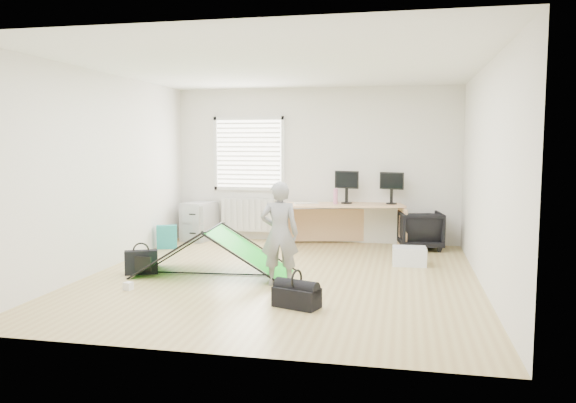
% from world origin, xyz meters
% --- Properties ---
extents(ground, '(5.50, 5.50, 0.00)m').
position_xyz_m(ground, '(0.00, 0.00, 0.00)').
color(ground, tan).
rests_on(ground, ground).
extents(back_wall, '(5.00, 0.02, 2.70)m').
position_xyz_m(back_wall, '(0.00, 2.75, 1.35)').
color(back_wall, silver).
rests_on(back_wall, ground).
extents(window, '(1.20, 0.06, 1.20)m').
position_xyz_m(window, '(-1.20, 2.71, 1.55)').
color(window, silver).
rests_on(window, back_wall).
extents(radiator, '(1.00, 0.12, 0.60)m').
position_xyz_m(radiator, '(-1.20, 2.67, 0.45)').
color(radiator, silver).
rests_on(radiator, back_wall).
extents(desk, '(2.20, 1.09, 0.72)m').
position_xyz_m(desk, '(0.49, 2.37, 0.36)').
color(desk, tan).
rests_on(desk, ground).
extents(filing_cabinet, '(0.59, 0.69, 0.69)m').
position_xyz_m(filing_cabinet, '(-2.05, 2.41, 0.34)').
color(filing_cabinet, '#A9ABAF').
rests_on(filing_cabinet, ground).
extents(monitor_left, '(0.43, 0.23, 0.41)m').
position_xyz_m(monitor_left, '(0.59, 2.46, 0.92)').
color(monitor_left, black).
rests_on(monitor_left, desk).
extents(monitor_right, '(0.42, 0.22, 0.39)m').
position_xyz_m(monitor_right, '(1.34, 2.53, 0.91)').
color(monitor_right, black).
rests_on(monitor_right, desk).
extents(keyboard, '(0.43, 0.29, 0.02)m').
position_xyz_m(keyboard, '(-0.07, 2.29, 0.73)').
color(keyboard, beige).
rests_on(keyboard, desk).
extents(thermos, '(0.09, 0.09, 0.26)m').
position_xyz_m(thermos, '(0.41, 2.35, 0.85)').
color(thermos, '#C66F93').
rests_on(thermos, desk).
extents(office_chair, '(0.77, 0.78, 0.63)m').
position_xyz_m(office_chair, '(1.82, 2.35, 0.31)').
color(office_chair, black).
rests_on(office_chair, ground).
extents(person, '(0.51, 0.38, 1.28)m').
position_xyz_m(person, '(0.07, -0.42, 0.64)').
color(person, gray).
rests_on(person, ground).
extents(kite, '(2.11, 1.06, 0.63)m').
position_xyz_m(kite, '(-0.90, -0.07, 0.32)').
color(kite, '#13C823').
rests_on(kite, ground).
extents(storage_crate, '(0.49, 0.35, 0.26)m').
position_xyz_m(storage_crate, '(1.64, 1.06, 0.13)').
color(storage_crate, silver).
rests_on(storage_crate, ground).
extents(tote_bag, '(0.36, 0.25, 0.39)m').
position_xyz_m(tote_bag, '(-2.29, 1.54, 0.19)').
color(tote_bag, teal).
rests_on(tote_bag, ground).
extents(laptop_bag, '(0.44, 0.30, 0.32)m').
position_xyz_m(laptop_bag, '(-1.87, -0.23, 0.16)').
color(laptop_bag, black).
rests_on(laptop_bag, ground).
extents(white_box, '(0.11, 0.11, 0.09)m').
position_xyz_m(white_box, '(-1.65, -1.01, 0.05)').
color(white_box, silver).
rests_on(white_box, ground).
extents(duffel_bag, '(0.54, 0.39, 0.21)m').
position_xyz_m(duffel_bag, '(0.45, -1.29, 0.11)').
color(duffel_bag, black).
rests_on(duffel_bag, ground).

